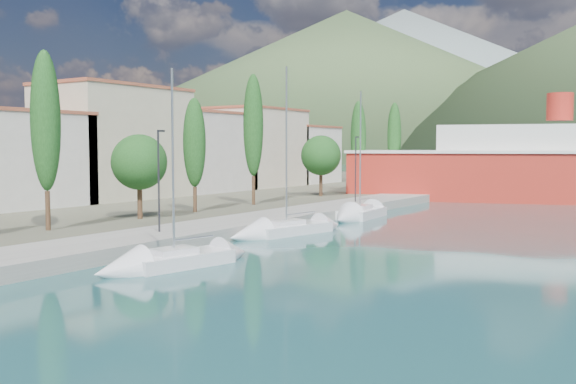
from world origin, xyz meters
The scene contains 8 objects.
quay centered at (-9.00, 26.00, 0.40)m, with size 5.00×88.00×0.80m, color gray.
land_strip centered at (-47.00, 36.00, 0.35)m, with size 70.00×148.00×0.70m, color #565644.
town_buildings centered at (-32.00, 36.91, 5.57)m, with size 9.20×69.20×11.30m.
tree_row centered at (-15.79, 32.04, 6.13)m, with size 4.21×63.08×11.68m.
lamp_posts centered at (-9.00, 15.46, 4.08)m, with size 0.15×46.66×6.06m.
sailboat_near centered at (-3.56, 7.50, 0.29)m, with size 3.57×7.54×10.42m.
sailboat_mid centered at (-5.54, 20.20, 0.29)m, with size 3.93×8.61×12.00m.
sailboat_far centered at (-5.47, 31.98, 0.32)m, with size 3.13×7.92×11.37m.
Camera 1 is at (18.15, -13.89, 5.79)m, focal length 40.00 mm.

